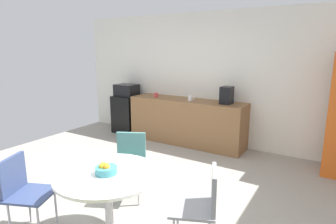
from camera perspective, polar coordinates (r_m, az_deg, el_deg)
name	(u,v)px	position (r m, az deg, el deg)	size (l,w,h in m)	color
ground_plane	(102,204)	(3.79, -13.22, -17.68)	(6.00, 6.00, 0.00)	#9E998E
wall_back	(205,79)	(5.81, 7.42, 6.69)	(6.00, 0.10, 2.60)	white
counter_block	(186,121)	(5.75, 3.74, -1.92)	(2.39, 0.60, 0.90)	brown
mini_fridge	(127,114)	(6.59, -8.20, -0.36)	(0.54, 0.54, 0.85)	black
microwave	(127,90)	(6.49, -8.35, 4.40)	(0.48, 0.38, 0.26)	black
round_table	(108,187)	(2.89, -12.03, -14.61)	(1.01, 1.01, 0.73)	silver
chair_teal	(130,157)	(3.73, -7.69, -9.05)	(0.56, 0.56, 0.83)	silver
chair_navy	(22,186)	(3.34, -27.41, -13.12)	(0.55, 0.55, 0.83)	silver
chair_gray	(203,200)	(2.76, 7.15, -17.20)	(0.55, 0.55, 0.83)	silver
fruit_bowl	(106,169)	(2.79, -12.47, -11.18)	(0.21, 0.21, 0.11)	teal
mug_white	(230,101)	(5.37, 12.37, 2.21)	(0.13, 0.08, 0.09)	#3F66BF
mug_green	(156,95)	(5.93, -2.48, 3.46)	(0.13, 0.08, 0.09)	#D84C4C
mug_red	(190,98)	(5.53, 4.50, 2.76)	(0.13, 0.08, 0.09)	white
coffee_maker	(227,95)	(5.30, 11.75, 3.34)	(0.20, 0.24, 0.32)	black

